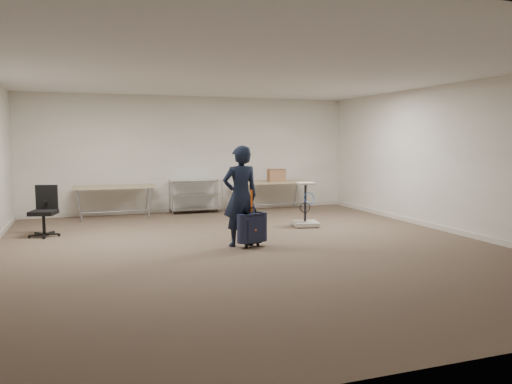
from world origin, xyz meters
name	(u,v)px	position (x,y,z in m)	size (l,w,h in m)	color
ground	(252,248)	(0.00, 0.00, 0.00)	(9.00, 9.00, 0.00)	#4E3A2F
room_shell	(228,231)	(0.00, 1.38, 0.05)	(8.00, 9.00, 9.00)	beige
folding_table_left	(114,188)	(-1.90, 3.95, 0.68)	(1.80, 0.75, 0.73)	#99875E
folding_table_right	(273,183)	(1.90, 3.95, 0.68)	(1.80, 0.75, 0.73)	#99875E
wire_shelf	(196,195)	(0.00, 4.20, 0.44)	(1.22, 0.47, 0.80)	#B7BABE
person	(240,196)	(-0.12, 0.23, 0.83)	(0.61, 0.40, 1.66)	black
suitcase	(252,228)	(0.03, 0.07, 0.32)	(0.38, 0.27, 0.95)	black
office_chair	(45,221)	(-3.24, 2.22, 0.28)	(0.56, 0.56, 0.93)	black
equipment_cart	(306,215)	(1.70, 1.58, 0.24)	(0.58, 0.58, 0.90)	beige
cardboard_box	(276,175)	(1.96, 3.87, 0.88)	(0.41, 0.31, 0.31)	olive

